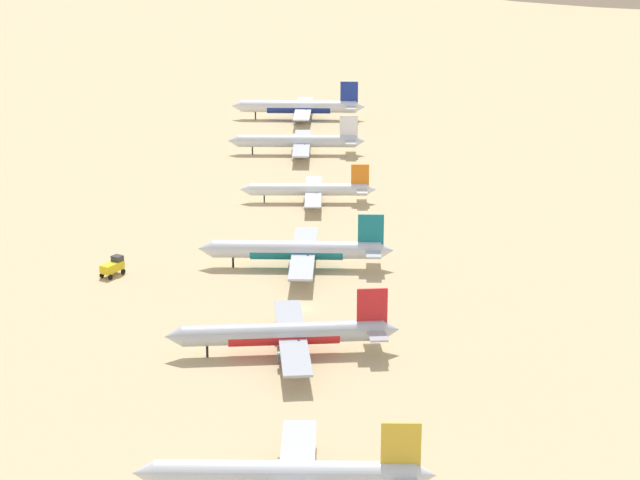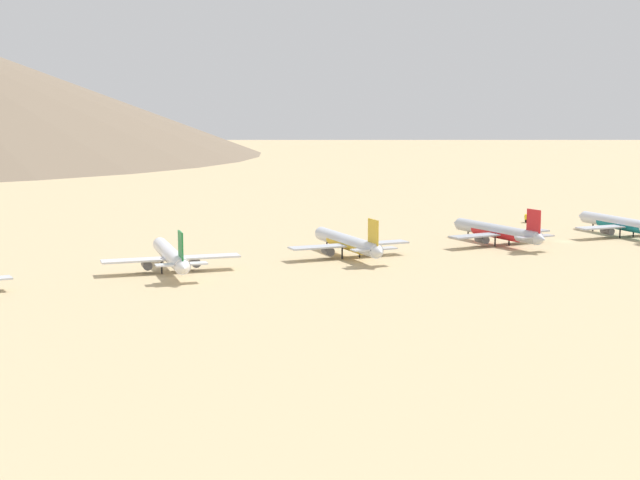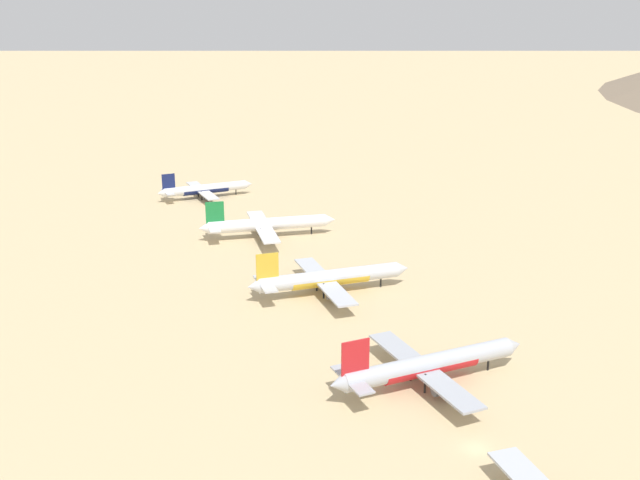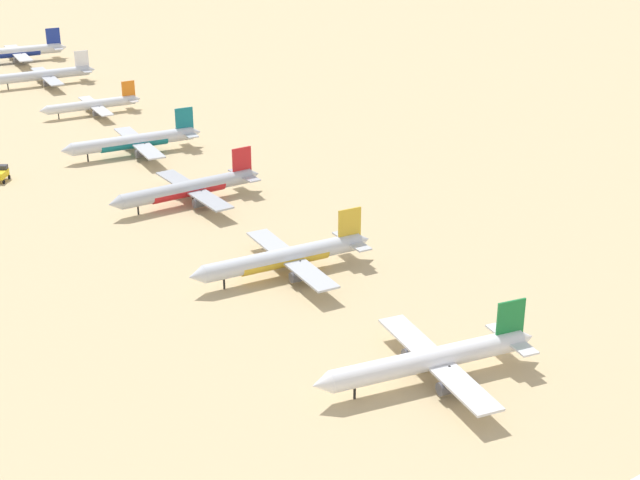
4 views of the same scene
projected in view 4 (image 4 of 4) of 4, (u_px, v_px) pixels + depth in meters
name	position (u px, v px, depth m)	size (l,w,h in m)	color
ground_plane	(168.00, 177.00, 249.63)	(2016.42, 2016.42, 0.00)	tan
parked_jet_0	(15.00, 52.00, 379.29)	(43.45, 35.30, 12.53)	silver
parked_jet_1	(44.00, 75.00, 342.91)	(39.59, 32.20, 11.41)	silver
parked_jet_2	(93.00, 105.00, 305.88)	(34.02, 27.69, 9.81)	silver
parked_jet_3	(135.00, 141.00, 266.04)	(41.29, 33.56, 11.91)	silver
parked_jet_4	(189.00, 189.00, 229.63)	(40.89, 33.45, 11.83)	#B2B7C1
parked_jet_5	(285.00, 257.00, 191.34)	(41.23, 33.53, 11.89)	silver
parked_jet_6	(431.00, 360.00, 153.27)	(41.13, 33.33, 11.88)	white
service_truck	(2.00, 173.00, 245.96)	(4.65, 5.70, 3.90)	yellow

